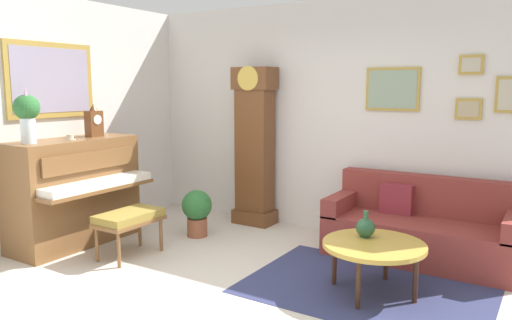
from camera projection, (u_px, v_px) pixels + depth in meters
name	position (u px, v px, depth m)	size (l,w,h in m)	color
ground_plane	(214.00, 304.00, 4.17)	(6.40, 6.00, 0.10)	beige
wall_left	(21.00, 121.00, 5.32)	(0.13, 4.90, 2.80)	silver
wall_back	(333.00, 118.00, 5.95)	(5.30, 0.13, 2.80)	silver
area_rug	(367.00, 288.00, 4.37)	(2.10, 1.50, 0.01)	navy
piano	(75.00, 191.00, 5.55)	(0.87, 1.44, 1.20)	brown
piano_bench	(129.00, 219.00, 5.15)	(0.42, 0.70, 0.48)	brown
grandfather_clock	(255.00, 150.00, 6.32)	(0.52, 0.34, 2.03)	brown
couch	(421.00, 229.00, 5.10)	(1.90, 0.80, 0.84)	maroon
coffee_table	(374.00, 246.00, 4.21)	(0.88, 0.88, 0.45)	gold
mantel_clock	(94.00, 122.00, 5.70)	(0.13, 0.18, 0.38)	brown
flower_vase	(27.00, 113.00, 4.98)	(0.26, 0.26, 0.58)	silver
teacup	(70.00, 138.00, 5.37)	(0.12, 0.12, 0.06)	beige
green_jug	(365.00, 228.00, 4.36)	(0.17, 0.17, 0.24)	#234C33
potted_plant	(197.00, 210.00, 5.86)	(0.36, 0.36, 0.56)	#935138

